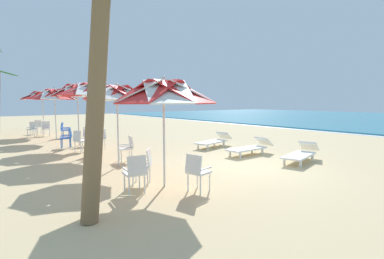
{
  "coord_description": "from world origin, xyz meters",
  "views": [
    {
      "loc": [
        5.96,
        -6.46,
        2.04
      ],
      "look_at": [
        -2.31,
        -0.01,
        1.0
      ],
      "focal_mm": 26.69,
      "sensor_mm": 36.0,
      "label": 1
    }
  ],
  "objects_px": {
    "plastic_chair_5": "(96,143)",
    "beach_umbrella_3": "(77,91)",
    "palm_tree_1": "(94,50)",
    "plastic_chair_9": "(65,129)",
    "plastic_chair_10": "(33,128)",
    "sun_lounger_0": "(301,154)",
    "plastic_chair_4": "(80,140)",
    "plastic_chair_0": "(135,171)",
    "beach_umbrella_4": "(54,95)",
    "beach_umbrella_5": "(42,96)",
    "plastic_chair_11": "(46,128)",
    "beach_umbrella_0": "(164,93)",
    "plastic_chair_3": "(127,147)",
    "beach_umbrella_2": "(93,90)",
    "sun_lounger_1": "(250,147)",
    "plastic_chair_6": "(100,137)",
    "plastic_chair_12": "(37,126)",
    "plastic_chair_1": "(144,164)",
    "beach_umbrella_1": "(117,94)",
    "plastic_chair_8": "(89,135)",
    "plastic_chair_2": "(197,170)",
    "sun_lounger_2": "(214,141)"
  },
  "relations": [
    {
      "from": "plastic_chair_2",
      "to": "sun_lounger_2",
      "type": "bearing_deg",
      "value": 134.28
    },
    {
      "from": "beach_umbrella_4",
      "to": "sun_lounger_1",
      "type": "xyz_separation_m",
      "value": [
        9.19,
        4.83,
        -2.09
      ]
    },
    {
      "from": "beach_umbrella_0",
      "to": "beach_umbrella_3",
      "type": "height_order",
      "value": "beach_umbrella_3"
    },
    {
      "from": "sun_lounger_0",
      "to": "palm_tree_1",
      "type": "xyz_separation_m",
      "value": [
        0.5,
        -7.09,
        2.59
      ]
    },
    {
      "from": "beach_umbrella_2",
      "to": "plastic_chair_10",
      "type": "relative_size",
      "value": 3.24
    },
    {
      "from": "plastic_chair_8",
      "to": "beach_umbrella_5",
      "type": "relative_size",
      "value": 0.32
    },
    {
      "from": "plastic_chair_2",
      "to": "sun_lounger_2",
      "type": "distance_m",
      "value": 6.39
    },
    {
      "from": "plastic_chair_0",
      "to": "beach_umbrella_4",
      "type": "xyz_separation_m",
      "value": [
        -10.69,
        0.76,
        1.88
      ]
    },
    {
      "from": "plastic_chair_8",
      "to": "plastic_chair_10",
      "type": "distance_m",
      "value": 5.44
    },
    {
      "from": "plastic_chair_4",
      "to": "sun_lounger_0",
      "type": "bearing_deg",
      "value": 38.73
    },
    {
      "from": "beach_umbrella_2",
      "to": "plastic_chair_6",
      "type": "distance_m",
      "value": 2.23
    },
    {
      "from": "sun_lounger_0",
      "to": "beach_umbrella_4",
      "type": "bearing_deg",
      "value": -155.04
    },
    {
      "from": "plastic_chair_6",
      "to": "beach_umbrella_3",
      "type": "bearing_deg",
      "value": -163.66
    },
    {
      "from": "plastic_chair_8",
      "to": "sun_lounger_2",
      "type": "bearing_deg",
      "value": 47.57
    },
    {
      "from": "plastic_chair_10",
      "to": "plastic_chair_5",
      "type": "bearing_deg",
      "value": 6.02
    },
    {
      "from": "plastic_chair_2",
      "to": "beach_umbrella_4",
      "type": "distance_m",
      "value": 11.61
    },
    {
      "from": "plastic_chair_0",
      "to": "beach_umbrella_3",
      "type": "relative_size",
      "value": 0.3
    },
    {
      "from": "beach_umbrella_4",
      "to": "sun_lounger_0",
      "type": "bearing_deg",
      "value": 24.96
    },
    {
      "from": "beach_umbrella_0",
      "to": "plastic_chair_11",
      "type": "bearing_deg",
      "value": -179.57
    },
    {
      "from": "beach_umbrella_3",
      "to": "plastic_chair_8",
      "type": "relative_size",
      "value": 3.36
    },
    {
      "from": "plastic_chair_2",
      "to": "sun_lounger_0",
      "type": "xyz_separation_m",
      "value": [
        -0.33,
        4.78,
        -0.22
      ]
    },
    {
      "from": "beach_umbrella_4",
      "to": "palm_tree_1",
      "type": "distance_m",
      "value": 11.78
    },
    {
      "from": "plastic_chair_5",
      "to": "beach_umbrella_3",
      "type": "relative_size",
      "value": 0.3
    },
    {
      "from": "plastic_chair_3",
      "to": "sun_lounger_1",
      "type": "relative_size",
      "value": 0.4
    },
    {
      "from": "beach_umbrella_1",
      "to": "plastic_chair_8",
      "type": "bearing_deg",
      "value": 171.94
    },
    {
      "from": "beach_umbrella_4",
      "to": "plastic_chair_1",
      "type": "bearing_deg",
      "value": -1.41
    },
    {
      "from": "plastic_chair_6",
      "to": "beach_umbrella_4",
      "type": "distance_m",
      "value": 4.8
    },
    {
      "from": "plastic_chair_6",
      "to": "plastic_chair_12",
      "type": "xyz_separation_m",
      "value": [
        -8.06,
        -1.04,
        0.0
      ]
    },
    {
      "from": "plastic_chair_3",
      "to": "plastic_chair_4",
      "type": "bearing_deg",
      "value": -165.93
    },
    {
      "from": "plastic_chair_1",
      "to": "plastic_chair_10",
      "type": "height_order",
      "value": "same"
    },
    {
      "from": "plastic_chair_1",
      "to": "sun_lounger_0",
      "type": "bearing_deg",
      "value": 80.13
    },
    {
      "from": "beach_umbrella_2",
      "to": "plastic_chair_8",
      "type": "xyz_separation_m",
      "value": [
        -2.17,
        0.49,
        -1.96
      ]
    },
    {
      "from": "sun_lounger_0",
      "to": "plastic_chair_11",
      "type": "bearing_deg",
      "value": -158.45
    },
    {
      "from": "plastic_chair_5",
      "to": "beach_umbrella_5",
      "type": "xyz_separation_m",
      "value": [
        -8.62,
        -0.14,
        1.86
      ]
    },
    {
      "from": "beach_umbrella_0",
      "to": "plastic_chair_8",
      "type": "relative_size",
      "value": 3.03
    },
    {
      "from": "plastic_chair_11",
      "to": "beach_umbrella_4",
      "type": "bearing_deg",
      "value": 1.86
    },
    {
      "from": "plastic_chair_11",
      "to": "sun_lounger_0",
      "type": "height_order",
      "value": "plastic_chair_11"
    },
    {
      "from": "beach_umbrella_0",
      "to": "sun_lounger_1",
      "type": "relative_size",
      "value": 1.22
    },
    {
      "from": "beach_umbrella_5",
      "to": "plastic_chair_11",
      "type": "height_order",
      "value": "beach_umbrella_5"
    },
    {
      "from": "sun_lounger_0",
      "to": "beach_umbrella_3",
      "type": "bearing_deg",
      "value": -149.59
    },
    {
      "from": "plastic_chair_9",
      "to": "plastic_chair_10",
      "type": "relative_size",
      "value": 1.0
    },
    {
      "from": "plastic_chair_1",
      "to": "plastic_chair_12",
      "type": "xyz_separation_m",
      "value": [
        -13.89,
        -0.02,
        0.0
      ]
    },
    {
      "from": "plastic_chair_0",
      "to": "plastic_chair_1",
      "type": "distance_m",
      "value": 0.72
    },
    {
      "from": "plastic_chair_5",
      "to": "plastic_chair_9",
      "type": "bearing_deg",
      "value": 175.56
    },
    {
      "from": "plastic_chair_0",
      "to": "beach_umbrella_4",
      "type": "distance_m",
      "value": 10.88
    },
    {
      "from": "beach_umbrella_0",
      "to": "plastic_chair_5",
      "type": "height_order",
      "value": "beach_umbrella_0"
    },
    {
      "from": "plastic_chair_5",
      "to": "palm_tree_1",
      "type": "distance_m",
      "value": 6.53
    },
    {
      "from": "beach_umbrella_0",
      "to": "plastic_chair_0",
      "type": "relative_size",
      "value": 3.03
    },
    {
      "from": "plastic_chair_11",
      "to": "sun_lounger_1",
      "type": "bearing_deg",
      "value": 23.35
    },
    {
      "from": "beach_umbrella_1",
      "to": "plastic_chair_9",
      "type": "bearing_deg",
      "value": 176.41
    }
  ]
}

